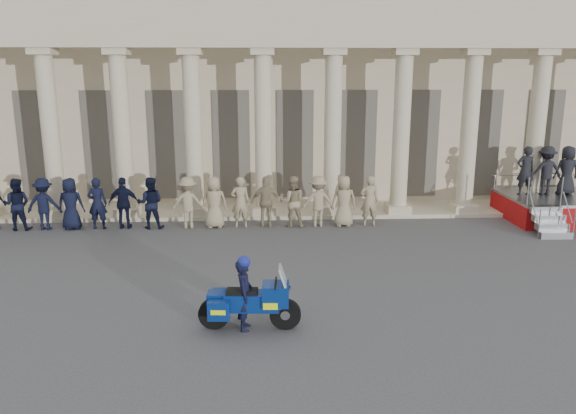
# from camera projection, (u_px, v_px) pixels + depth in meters

# --- Properties ---
(ground) EXTENTS (90.00, 90.00, 0.00)m
(ground) POSITION_uv_depth(u_px,v_px,m) (213.00, 299.00, 13.84)
(ground) COLOR #454547
(ground) RESTS_ON ground
(building) EXTENTS (40.00, 12.50, 9.00)m
(building) POSITION_uv_depth(u_px,v_px,m) (236.00, 92.00, 27.10)
(building) COLOR #C3B292
(building) RESTS_ON ground
(officer_rank) EXTENTS (18.97, 0.70, 1.85)m
(officer_rank) POSITION_uv_depth(u_px,v_px,m) (111.00, 203.00, 19.87)
(officer_rank) COLOR black
(officer_rank) RESTS_ON ground
(reviewing_stand) EXTENTS (4.51, 4.26, 2.77)m
(reviewing_stand) POSITION_uv_depth(u_px,v_px,m) (568.00, 180.00, 21.07)
(reviewing_stand) COLOR gray
(reviewing_stand) RESTS_ON ground
(motorcycle) EXTENTS (2.24, 0.93, 1.44)m
(motorcycle) POSITION_uv_depth(u_px,v_px,m) (250.00, 302.00, 12.13)
(motorcycle) COLOR black
(motorcycle) RESTS_ON ground
(rider) EXTENTS (0.41, 0.60, 1.67)m
(rider) POSITION_uv_depth(u_px,v_px,m) (244.00, 293.00, 12.08)
(rider) COLOR black
(rider) RESTS_ON ground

